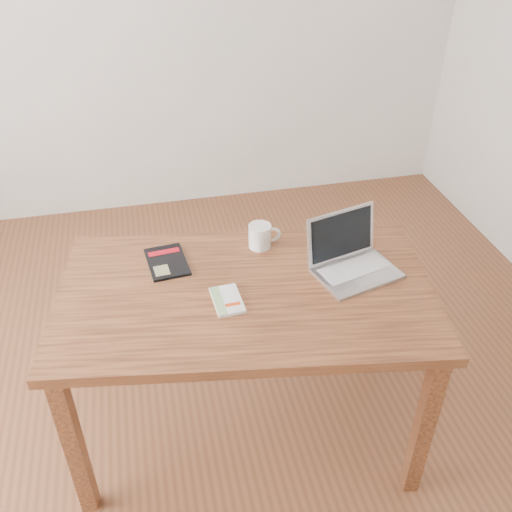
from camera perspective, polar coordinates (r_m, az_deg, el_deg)
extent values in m
plane|color=brown|center=(2.56, -5.43, -17.06)|extent=(4.00, 4.00, 0.00)
cube|color=brown|center=(2.05, -1.00, -3.87)|extent=(1.44, 0.96, 0.04)
cube|color=brown|center=(2.16, -17.70, -17.68)|extent=(0.07, 0.07, 0.71)
cube|color=brown|center=(2.20, 16.44, -16.05)|extent=(0.07, 0.07, 0.71)
cube|color=brown|center=(2.59, -15.05, -6.17)|extent=(0.07, 0.07, 0.71)
cube|color=brown|center=(2.63, 12.23, -5.05)|extent=(0.07, 0.07, 0.71)
cube|color=silver|center=(1.98, -2.88, -4.46)|extent=(0.11, 0.16, 0.01)
cube|color=white|center=(1.98, -2.88, -4.44)|extent=(0.10, 0.16, 0.01)
cube|color=#7FA671|center=(1.97, -3.78, -4.44)|extent=(0.04, 0.15, 0.00)
cube|color=red|center=(1.95, -2.32, -4.84)|extent=(0.05, 0.02, 0.00)
cube|color=black|center=(2.19, -8.88, -0.58)|extent=(0.16, 0.23, 0.01)
cube|color=#A90C18|center=(2.23, -9.20, 0.40)|extent=(0.12, 0.04, 0.00)
cube|color=gray|center=(2.14, -9.42, -1.43)|extent=(0.06, 0.07, 0.00)
cube|color=silver|center=(2.13, 10.08, -1.71)|extent=(0.33, 0.27, 0.01)
cube|color=silver|center=(2.14, 9.72, -1.20)|extent=(0.27, 0.17, 0.00)
cube|color=#BCBCC1|center=(2.09, 11.07, -2.43)|extent=(0.10, 0.07, 0.00)
cube|color=silver|center=(2.15, 8.52, 2.15)|extent=(0.29, 0.11, 0.19)
cube|color=black|center=(2.15, 8.59, 2.11)|extent=(0.26, 0.10, 0.17)
cylinder|color=silver|center=(2.23, 0.39, 2.02)|extent=(0.09, 0.09, 0.10)
cylinder|color=black|center=(2.21, 0.39, 2.96)|extent=(0.07, 0.07, 0.01)
torus|color=silver|center=(2.24, 1.66, 2.15)|extent=(0.07, 0.02, 0.07)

